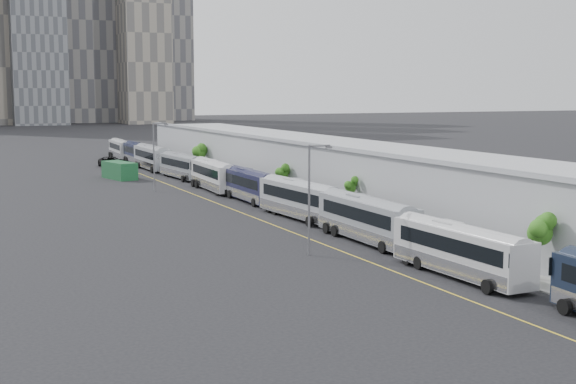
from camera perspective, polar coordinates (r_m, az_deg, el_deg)
sidewalk at (r=77.19m, az=7.93°, el=-2.45°), size 10.00×170.00×0.12m
lane_line at (r=72.21m, az=0.85°, el=-3.09°), size 0.12×160.00×0.02m
depot at (r=78.88m, az=10.43°, el=0.24°), size 12.45×160.40×7.20m
bus_2 at (r=57.12m, az=12.17°, el=-4.41°), size 2.99×12.85×3.73m
bus_3 at (r=69.10m, az=5.66°, el=-2.21°), size 2.98×13.43×3.92m
bus_4 at (r=81.23m, az=0.88°, el=-0.76°), size 3.50×13.53×3.92m
bus_5 at (r=94.37m, az=-2.76°, el=0.31°), size 2.88×12.92×3.77m
bus_6 at (r=104.71m, az=-5.25°, el=1.00°), size 3.32×13.49×3.91m
bus_7 at (r=119.46m, az=-7.55°, el=1.69°), size 3.40×12.71×3.67m
bus_8 at (r=133.36m, az=-9.63°, el=2.28°), size 3.04×13.68×4.00m
bus_9 at (r=146.01m, az=-10.65°, el=2.63°), size 2.83×12.67×3.70m
bus_10 at (r=157.49m, az=-11.80°, el=2.91°), size 2.91×12.38×3.60m
tree_1 at (r=57.01m, az=17.48°, el=-2.58°), size 1.72×1.72×4.46m
tree_2 at (r=79.41m, az=4.47°, el=0.28°), size 1.08×1.08×4.04m
tree_3 at (r=93.89m, az=-0.42°, el=1.31°), size 1.45×1.45×4.05m
tree_4 at (r=122.02m, az=-6.33°, el=2.87°), size 2.03×2.03×4.82m
street_lamp_near at (r=62.84m, az=1.67°, el=0.03°), size 2.04×0.22×8.76m
street_lamp_far at (r=104.39m, az=-9.42°, el=2.84°), size 2.04×0.22×8.88m
shipping_container at (r=120.64m, az=-11.89°, el=1.51°), size 4.10×7.28×2.52m
suv at (r=139.81m, az=-12.57°, el=2.10°), size 2.98×6.32×1.74m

